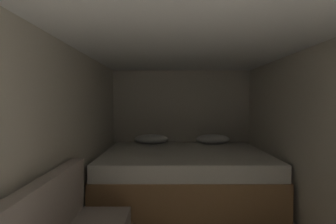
{
  "coord_description": "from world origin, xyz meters",
  "views": [
    {
      "loc": [
        -0.24,
        -0.64,
        1.39
      ],
      "look_at": [
        -0.24,
        2.36,
        1.28
      ],
      "focal_mm": 28.12,
      "sensor_mm": 36.0,
      "label": 1
    }
  ],
  "objects": [
    {
      "name": "wall_back",
      "position": [
        0.0,
        4.13,
        0.98
      ],
      "size": [
        2.56,
        0.05,
        1.96
      ],
      "primitive_type": "cube",
      "color": "beige",
      "rests_on": "ground"
    },
    {
      "name": "ceiling_slab",
      "position": [
        0.0,
        1.7,
        1.99
      ],
      "size": [
        2.56,
        4.81,
        0.05
      ],
      "primitive_type": "cube",
      "color": "white",
      "rests_on": "wall_left"
    },
    {
      "name": "wall_right",
      "position": [
        1.25,
        1.7,
        0.98
      ],
      "size": [
        0.05,
        4.81,
        1.96
      ],
      "primitive_type": "cube",
      "color": "beige",
      "rests_on": "ground"
    },
    {
      "name": "wall_left",
      "position": [
        -1.25,
        1.7,
        0.98
      ],
      "size": [
        0.05,
        4.81,
        1.96
      ],
      "primitive_type": "cube",
      "color": "beige",
      "rests_on": "ground"
    },
    {
      "name": "bed",
      "position": [
        0.0,
        3.18,
        0.35
      ],
      "size": [
        2.34,
        1.79,
        0.84
      ],
      "color": "#9E7247",
      "rests_on": "ground"
    }
  ]
}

